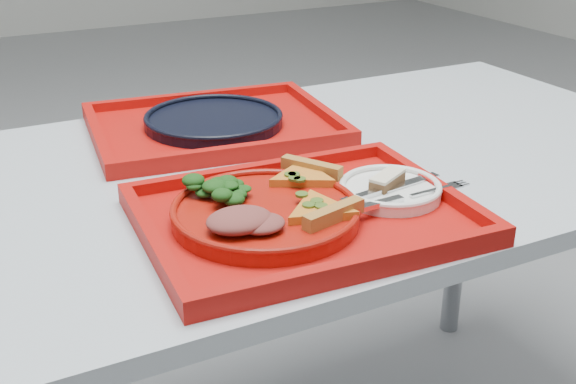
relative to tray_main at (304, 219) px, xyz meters
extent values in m
cube|color=#B1BEC7|center=(0.05, 0.21, -0.02)|extent=(1.60, 0.80, 0.03)
cylinder|color=gray|center=(0.77, 0.53, -0.40)|extent=(0.05, 0.05, 0.72)
cube|color=#A60D08|center=(0.00, 0.00, 0.00)|extent=(0.47, 0.38, 0.01)
cube|color=#A60D08|center=(0.03, 0.42, 0.00)|extent=(0.49, 0.40, 0.01)
cylinder|color=#98130A|center=(-0.05, 0.01, 0.02)|extent=(0.26, 0.26, 0.02)
cylinder|color=white|center=(0.14, 0.00, 0.01)|extent=(0.15, 0.15, 0.01)
cylinder|color=black|center=(0.03, 0.42, 0.01)|extent=(0.26, 0.26, 0.02)
ellipsoid|color=black|center=(-0.10, 0.07, 0.04)|extent=(0.09, 0.08, 0.04)
ellipsoid|color=brown|center=(-0.11, -0.03, 0.04)|extent=(0.09, 0.07, 0.03)
cube|color=#522D1B|center=(0.14, 0.01, 0.03)|extent=(0.07, 0.05, 0.01)
cube|color=beige|center=(0.14, 0.01, 0.04)|extent=(0.07, 0.05, 0.00)
cube|color=silver|center=(0.14, -0.01, 0.02)|extent=(0.19, 0.04, 0.01)
cube|color=silver|center=(0.15, -0.04, 0.02)|extent=(0.19, 0.03, 0.01)
camera|label=1|loc=(-0.43, -0.80, 0.45)|focal=45.00mm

